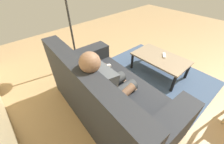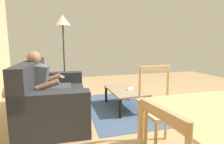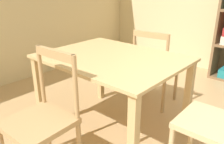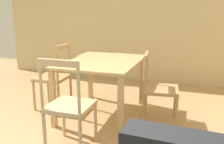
{
  "view_description": "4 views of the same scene",
  "coord_description": "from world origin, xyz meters",
  "views": [
    {
      "loc": [
        -0.12,
        2.29,
        1.75
      ],
      "look_at": [
        0.86,
        1.39,
        0.71
      ],
      "focal_mm": 22.63,
      "sensor_mm": 36.0,
      "label": 1
    },
    {
      "loc": [
        -2.22,
        1.36,
        1.22
      ],
      "look_at": [
        -0.29,
        0.77,
        0.9
      ],
      "focal_mm": 29.17,
      "sensor_mm": 36.0,
      "label": 2
    },
    {
      "loc": [
        -0.15,
        -1.21,
        1.35
      ],
      "look_at": [
        -1.43,
        0.25,
        0.6
      ],
      "focal_mm": 37.32,
      "sensor_mm": 36.0,
      "label": 3
    },
    {
      "loc": [
        1.52,
        1.38,
        1.37
      ],
      "look_at": [
        -0.29,
        0.77,
        0.9
      ],
      "focal_mm": 39.71,
      "sensor_mm": 36.0,
      "label": 4
    }
  ],
  "objects": [
    {
      "name": "dining_table",
      "position": [
        -1.43,
        0.25,
        0.63
      ],
      "size": [
        1.21,
        0.94,
        0.75
      ],
      "color": "tan",
      "rests_on": "ground_plane"
    },
    {
      "name": "dining_chair_near_wall",
      "position": [
        -1.43,
        0.99,
        0.44
      ],
      "size": [
        0.47,
        0.47,
        0.88
      ],
      "color": "tan",
      "rests_on": "ground_plane"
    },
    {
      "name": "dining_chair_facing_couch",
      "position": [
        -0.5,
        0.25,
        0.46
      ],
      "size": [
        0.43,
        0.43,
        0.96
      ],
      "color": "#D1B27F",
      "rests_on": "ground_plane"
    },
    {
      "name": "dining_chair_by_doorway",
      "position": [
        -1.43,
        -0.49,
        0.45
      ],
      "size": [
        0.44,
        0.44,
        0.93
      ],
      "color": "tan",
      "rests_on": "ground_plane"
    }
  ]
}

